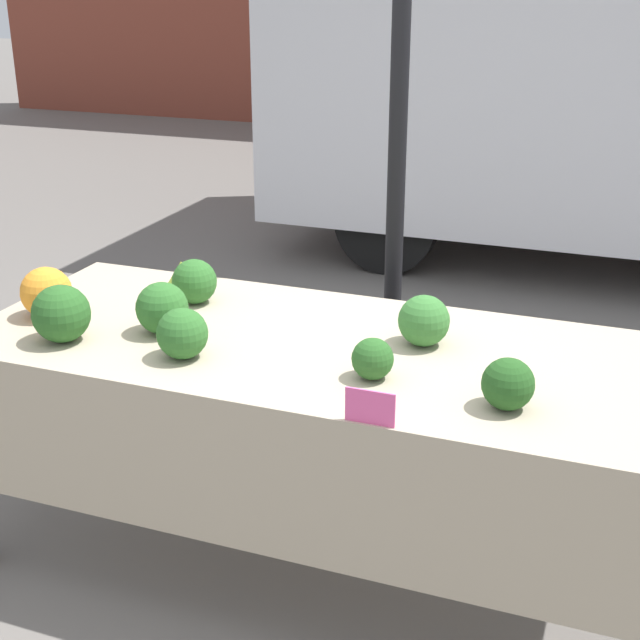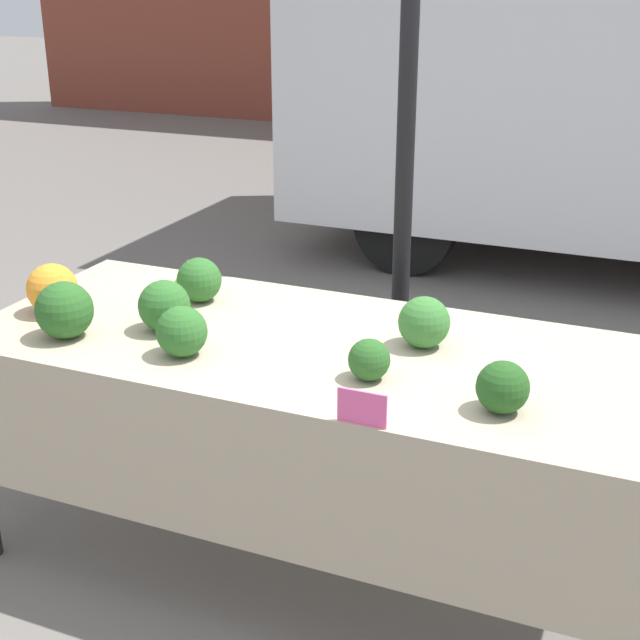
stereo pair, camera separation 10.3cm
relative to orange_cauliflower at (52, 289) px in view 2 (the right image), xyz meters
The scene contains 13 objects.
ground_plane 1.33m from the orange_cauliflower, ahead, with size 40.00×40.00×0.00m, color slate.
tent_pole 1.34m from the orange_cauliflower, 43.27° to the left, with size 0.07×0.07×2.30m.
market_table 0.97m from the orange_cauliflower, ahead, with size 2.29×0.94×0.83m.
orange_cauliflower is the anchor object (origin of this frame).
romanesco_head 0.52m from the orange_cauliflower, 57.94° to the left, with size 0.12×0.12×0.10m.
broccoli_head_0 0.24m from the orange_cauliflower, 42.62° to the right, with size 0.19×0.19×0.19m.
broccoli_head_1 1.19m from the orange_cauliflower, ahead, with size 0.12×0.12×0.12m.
broccoli_head_2 0.44m from the orange_cauliflower, ahead, with size 0.17×0.17×0.17m.
broccoli_head_3 0.62m from the orange_cauliflower, 13.63° to the right, with size 0.16×0.16×0.16m.
broccoli_head_4 1.59m from the orange_cauliflower, ahead, with size 0.14×0.14×0.14m.
broccoli_head_5 0.50m from the orange_cauliflower, 35.84° to the left, with size 0.16×0.16×0.16m.
broccoli_head_6 1.28m from the orange_cauliflower, ahead, with size 0.16×0.16×0.16m.
price_sign 1.31m from the orange_cauliflower, 15.59° to the right, with size 0.14×0.01×0.10m.
Camera 2 is at (1.01, -2.40, 1.95)m, focal length 50.00 mm.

